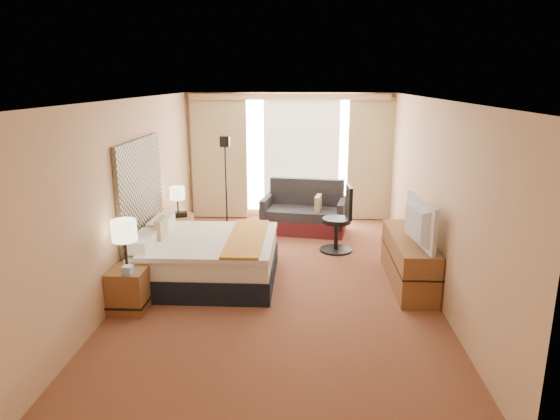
{
  "coord_description": "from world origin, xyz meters",
  "views": [
    {
      "loc": [
        0.34,
        -6.8,
        2.85
      ],
      "look_at": [
        -0.03,
        0.4,
        0.96
      ],
      "focal_mm": 32.0,
      "sensor_mm": 36.0,
      "label": 1
    }
  ],
  "objects_px": {
    "lamp_right": "(177,194)",
    "nightstand_left": "(129,289)",
    "lamp_left": "(124,232)",
    "bed": "(208,258)",
    "television": "(413,222)",
    "media_dresser": "(408,260)",
    "loveseat": "(304,215)",
    "nightstand_right": "(179,231)",
    "floor_lamp": "(226,165)",
    "desk_chair": "(340,222)"
  },
  "relations": [
    {
      "from": "lamp_right",
      "to": "nightstand_left",
      "type": "bearing_deg",
      "value": -90.65
    },
    {
      "from": "nightstand_left",
      "to": "lamp_left",
      "type": "bearing_deg",
      "value": -80.05
    },
    {
      "from": "nightstand_left",
      "to": "bed",
      "type": "xyz_separation_m",
      "value": [
        0.81,
        1.0,
        0.07
      ]
    },
    {
      "from": "lamp_right",
      "to": "television",
      "type": "distance_m",
      "value": 4.01
    },
    {
      "from": "bed",
      "to": "lamp_right",
      "type": "bearing_deg",
      "value": 118.48
    },
    {
      "from": "media_dresser",
      "to": "loveseat",
      "type": "bearing_deg",
      "value": 121.01
    },
    {
      "from": "nightstand_right",
      "to": "floor_lamp",
      "type": "height_order",
      "value": "floor_lamp"
    },
    {
      "from": "lamp_left",
      "to": "lamp_right",
      "type": "xyz_separation_m",
      "value": [
        0.02,
        2.48,
        -0.09
      ]
    },
    {
      "from": "nightstand_left",
      "to": "nightstand_right",
      "type": "distance_m",
      "value": 2.5
    },
    {
      "from": "floor_lamp",
      "to": "television",
      "type": "xyz_separation_m",
      "value": [
        2.93,
        -2.65,
        -0.29
      ]
    },
    {
      "from": "nightstand_left",
      "to": "television",
      "type": "distance_m",
      "value": 3.79
    },
    {
      "from": "floor_lamp",
      "to": "nightstand_left",
      "type": "bearing_deg",
      "value": -102.05
    },
    {
      "from": "bed",
      "to": "lamp_left",
      "type": "distance_m",
      "value": 1.49
    },
    {
      "from": "desk_chair",
      "to": "lamp_left",
      "type": "xyz_separation_m",
      "value": [
        -2.8,
        -2.44,
        0.54
      ]
    },
    {
      "from": "bed",
      "to": "loveseat",
      "type": "height_order",
      "value": "loveseat"
    },
    {
      "from": "desk_chair",
      "to": "nightstand_right",
      "type": "bearing_deg",
      "value": 174.01
    },
    {
      "from": "nightstand_left",
      "to": "lamp_left",
      "type": "distance_m",
      "value": 0.78
    },
    {
      "from": "nightstand_left",
      "to": "media_dresser",
      "type": "xyz_separation_m",
      "value": [
        3.7,
        1.05,
        0.07
      ]
    },
    {
      "from": "floor_lamp",
      "to": "lamp_right",
      "type": "xyz_separation_m",
      "value": [
        -0.69,
        -0.93,
        -0.34
      ]
    },
    {
      "from": "nightstand_right",
      "to": "lamp_left",
      "type": "xyz_separation_m",
      "value": [
        0.01,
        -2.54,
        0.77
      ]
    },
    {
      "from": "desk_chair",
      "to": "lamp_left",
      "type": "relative_size",
      "value": 1.76
    },
    {
      "from": "media_dresser",
      "to": "lamp_right",
      "type": "bearing_deg",
      "value": 159.27
    },
    {
      "from": "nightstand_left",
      "to": "floor_lamp",
      "type": "height_order",
      "value": "floor_lamp"
    },
    {
      "from": "media_dresser",
      "to": "television",
      "type": "distance_m",
      "value": 0.74
    },
    {
      "from": "nightstand_right",
      "to": "bed",
      "type": "xyz_separation_m",
      "value": [
        0.81,
        -1.5,
        0.07
      ]
    },
    {
      "from": "television",
      "to": "lamp_right",
      "type": "bearing_deg",
      "value": 57.77
    },
    {
      "from": "television",
      "to": "loveseat",
      "type": "bearing_deg",
      "value": 20.33
    },
    {
      "from": "bed",
      "to": "floor_lamp",
      "type": "relative_size",
      "value": 1.04
    },
    {
      "from": "media_dresser",
      "to": "loveseat",
      "type": "relative_size",
      "value": 1.07
    },
    {
      "from": "loveseat",
      "to": "nightstand_right",
      "type": "bearing_deg",
      "value": -145.55
    },
    {
      "from": "nightstand_left",
      "to": "lamp_right",
      "type": "distance_m",
      "value": 2.54
    },
    {
      "from": "media_dresser",
      "to": "television",
      "type": "bearing_deg",
      "value": -98.59
    },
    {
      "from": "nightstand_right",
      "to": "television",
      "type": "height_order",
      "value": "television"
    },
    {
      "from": "nightstand_right",
      "to": "television",
      "type": "xyz_separation_m",
      "value": [
        3.65,
        -1.78,
        0.73
      ]
    },
    {
      "from": "floor_lamp",
      "to": "desk_chair",
      "type": "relative_size",
      "value": 1.62
    },
    {
      "from": "bed",
      "to": "desk_chair",
      "type": "xyz_separation_m",
      "value": [
        2.0,
        1.41,
        0.16
      ]
    },
    {
      "from": "desk_chair",
      "to": "television",
      "type": "height_order",
      "value": "television"
    },
    {
      "from": "nightstand_left",
      "to": "loveseat",
      "type": "xyz_separation_m",
      "value": [
        2.2,
        3.54,
        0.05
      ]
    },
    {
      "from": "media_dresser",
      "to": "desk_chair",
      "type": "bearing_deg",
      "value": 123.32
    },
    {
      "from": "nightstand_right",
      "to": "media_dresser",
      "type": "xyz_separation_m",
      "value": [
        3.7,
        -1.45,
        0.07
      ]
    },
    {
      "from": "loveseat",
      "to": "lamp_left",
      "type": "relative_size",
      "value": 2.6
    },
    {
      "from": "loveseat",
      "to": "lamp_left",
      "type": "distance_m",
      "value": 4.26
    },
    {
      "from": "loveseat",
      "to": "lamp_left",
      "type": "height_order",
      "value": "lamp_left"
    },
    {
      "from": "floor_lamp",
      "to": "lamp_right",
      "type": "bearing_deg",
      "value": -126.54
    },
    {
      "from": "desk_chair",
      "to": "lamp_right",
      "type": "xyz_separation_m",
      "value": [
        -2.78,
        0.03,
        0.46
      ]
    },
    {
      "from": "media_dresser",
      "to": "bed",
      "type": "relative_size",
      "value": 0.94
    },
    {
      "from": "nightstand_right",
      "to": "desk_chair",
      "type": "height_order",
      "value": "desk_chair"
    },
    {
      "from": "lamp_right",
      "to": "television",
      "type": "bearing_deg",
      "value": -25.41
    },
    {
      "from": "bed",
      "to": "desk_chair",
      "type": "relative_size",
      "value": 1.69
    },
    {
      "from": "desk_chair",
      "to": "nightstand_left",
      "type": "bearing_deg",
      "value": -143.48
    }
  ]
}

